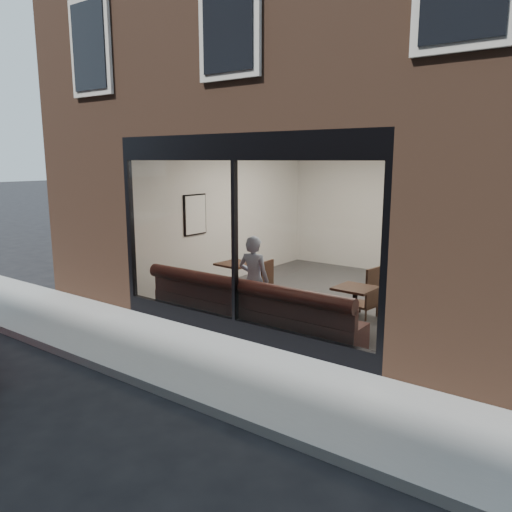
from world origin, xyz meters
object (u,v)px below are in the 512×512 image
Objects in this scene: cafe_table_left at (236,264)px; cafe_table_right at (355,288)px; banquette at (250,317)px; person at (254,280)px; cafe_chair_left at (258,296)px; cafe_chair_right at (363,305)px.

cafe_table_left is 1.08× the size of cafe_table_right.
cafe_table_left reaches higher than banquette.
cafe_chair_left is at bearing -67.25° from person.
banquette reaches higher than cafe_chair_left.
cafe_table_right is 1.41× the size of cafe_chair_right.
cafe_chair_left is 0.99× the size of cafe_chair_right.
person is 3.57× the size of cafe_chair_right.
banquette is 6.05× the size of cafe_table_left.
cafe_table_left is 2.67m from cafe_chair_right.
cafe_table_right is at bearing -165.59° from person.
banquette is at bearing 63.84° from cafe_chair_right.
cafe_chair_right is at bearing -142.48° from person.
banquette is at bearing -44.55° from cafe_table_left.
cafe_chair_right is (1.86, 0.64, 0.00)m from cafe_chair_left.
cafe_table_left reaches higher than cafe_chair_left.
cafe_table_left is (-1.19, 1.01, -0.04)m from person.
banquette is 0.66m from person.
person reaches higher than cafe_chair_right.
cafe_table_right reaches higher than banquette.
cafe_table_right is (1.59, 0.66, -0.04)m from person.
cafe_chair_left is at bearing 28.18° from cafe_chair_right.
cafe_table_right is at bearing -7.37° from cafe_table_left.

